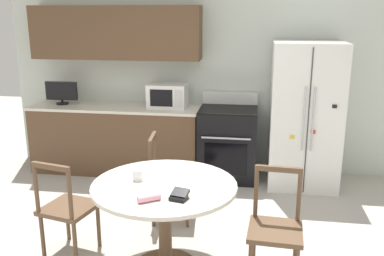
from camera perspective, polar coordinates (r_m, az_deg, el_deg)
The scene contains 13 objects.
back_wall at distance 5.74m, azimuth -1.92°, elevation 8.71°, with size 5.20×0.44×2.60m.
kitchen_counter at distance 5.85m, azimuth -9.98°, elevation -1.38°, with size 2.25×0.64×0.90m.
refrigerator at distance 5.39m, azimuth 14.79°, elevation 1.66°, with size 0.83×0.79×1.76m.
oven_range at distance 5.53m, azimuth 4.78°, elevation -1.97°, with size 0.72×0.68×1.08m.
microwave at distance 5.56m, azimuth -3.27°, elevation 4.34°, with size 0.49×0.36×0.30m.
countertop_tv at distance 5.99m, azimuth -17.00°, elevation 4.63°, with size 0.43×0.16×0.31m.
dining_table at distance 3.53m, azimuth -3.67°, elevation -9.72°, with size 1.17×1.17×0.76m.
dining_chair_right at distance 3.54m, azimuth 11.05°, elevation -13.07°, with size 0.44×0.44×0.90m.
dining_chair_far at distance 4.42m, azimuth -3.11°, elevation -6.89°, with size 0.46×0.46×0.90m.
dining_chair_left at distance 3.95m, azimuth -16.32°, elevation -10.30°, with size 0.51×0.51×0.90m.
candle_glass at distance 3.55m, azimuth -7.29°, elevation -6.32°, with size 0.08×0.08×0.09m.
folded_napkin at distance 3.16m, azimuth -5.74°, elevation -9.29°, with size 0.17×0.14×0.05m.
wallet at distance 3.18m, azimuth -1.70°, elevation -9.00°, with size 0.15×0.15×0.07m.
Camera 1 is at (0.76, -3.01, 2.09)m, focal length 40.00 mm.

